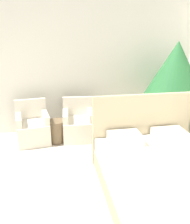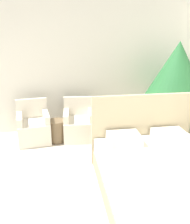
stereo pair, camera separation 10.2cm
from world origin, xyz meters
name	(u,v)px [view 2 (the right image)]	position (x,y,z in m)	size (l,w,h in m)	color
wall_back	(79,62)	(0.00, 3.74, 1.45)	(10.00, 0.06, 2.90)	silver
bed	(164,179)	(0.86, 1.20, 0.27)	(1.64, 2.11, 1.15)	#8C7A5B
armchair_near_window_left	(34,129)	(-0.96, 3.18, 0.27)	(0.67, 0.67, 0.80)	beige
armchair_near_window_right	(79,126)	(-0.07, 3.18, 0.27)	(0.64, 0.64, 0.80)	beige
potted_palm	(177,73)	(1.78, 2.96, 1.31)	(1.18, 1.18, 1.90)	brown
side_table	(57,131)	(-0.51, 3.11, 0.22)	(0.34, 0.34, 0.43)	brown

